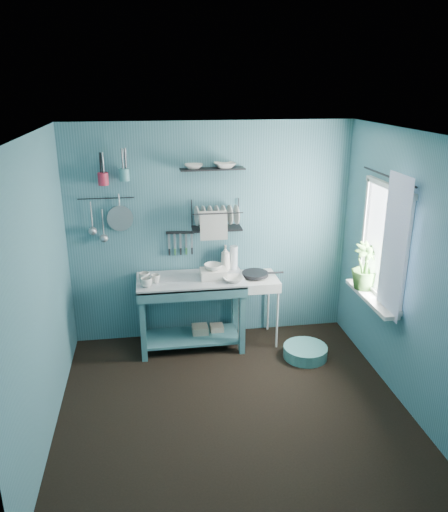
{
  "coord_description": "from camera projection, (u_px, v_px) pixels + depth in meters",
  "views": [
    {
      "loc": [
        -0.67,
        -3.91,
        2.89
      ],
      "look_at": [
        0.05,
        0.85,
        1.2
      ],
      "focal_mm": 35.0,
      "sensor_mm": 36.0,
      "label": 1
    }
  ],
  "objects": [
    {
      "name": "floor",
      "position": [
        232.0,
        406.0,
        4.7
      ],
      "size": [
        3.2,
        3.2,
        0.0
      ],
      "primitive_type": "plane",
      "color": "black",
      "rests_on": "ground"
    },
    {
      "name": "shelf_bowl_right",
      "position": [
        225.0,
        163.0,
        5.34
      ],
      "size": [
        0.25,
        0.25,
        0.06
      ],
      "primitive_type": "imported",
      "rotation": [
        0.0,
        0.0,
        0.07
      ],
      "color": "beige",
      "rests_on": "upper_shelf"
    },
    {
      "name": "tub_bowl",
      "position": [
        213.0,
        267.0,
        5.46
      ],
      "size": [
        0.2,
        0.19,
        0.06
      ],
      "primitive_type": "imported",
      "color": "beige",
      "rests_on": "wash_tub"
    },
    {
      "name": "dish_rack",
      "position": [
        217.0,
        215.0,
        5.49
      ],
      "size": [
        0.58,
        0.33,
        0.32
      ],
      "primitive_type": "cube",
      "rotation": [
        0.0,
        0.0,
        -0.17
      ],
      "color": "black",
      "rests_on": "wall_back"
    },
    {
      "name": "ceiling",
      "position": [
        234.0,
        134.0,
        3.87
      ],
      "size": [
        3.2,
        3.2,
        0.0
      ],
      "primitive_type": "plane",
      "rotation": [
        3.14,
        0.0,
        0.0
      ],
      "color": "silver",
      "rests_on": "ground"
    },
    {
      "name": "wall_right",
      "position": [
        407.0,
        273.0,
        4.51
      ],
      "size": [
        0.0,
        3.0,
        3.0
      ],
      "primitive_type": "plane",
      "rotation": [
        1.57,
        0.0,
        -1.57
      ],
      "color": "#376571",
      "rests_on": "ground"
    },
    {
      "name": "knife_strip",
      "position": [
        180.0,
        233.0,
        5.59
      ],
      "size": [
        0.32,
        0.04,
        0.03
      ],
      "primitive_type": "cube",
      "rotation": [
        0.0,
        0.0,
        -0.08
      ],
      "color": "black",
      "rests_on": "wall_back"
    },
    {
      "name": "floor_basin",
      "position": [
        305.0,
        352.0,
        5.51
      ],
      "size": [
        0.48,
        0.48,
        0.13
      ],
      "primitive_type": "cylinder",
      "color": "teal",
      "rests_on": "floor"
    },
    {
      "name": "utensil_cup_magenta",
      "position": [
        103.0,
        179.0,
        5.22
      ],
      "size": [
        0.11,
        0.11,
        0.13
      ],
      "primitive_type": "cylinder",
      "color": "#AF2037",
      "rests_on": "wall_back"
    },
    {
      "name": "window_glass",
      "position": [
        385.0,
        242.0,
        4.88
      ],
      "size": [
        0.0,
        1.1,
        1.1
      ],
      "primitive_type": "plane",
      "rotation": [
        1.57,
        0.0,
        1.57
      ],
      "color": "white",
      "rests_on": "wall_right"
    },
    {
      "name": "hook_rail",
      "position": [
        106.0,
        198.0,
        5.34
      ],
      "size": [
        0.6,
        0.01,
        0.01
      ],
      "primitive_type": "cylinder",
      "rotation": [
        0.0,
        1.57,
        0.0
      ],
      "color": "black",
      "rests_on": "wall_back"
    },
    {
      "name": "shelf_bowl_left",
      "position": [
        194.0,
        165.0,
        5.3
      ],
      "size": [
        0.22,
        0.22,
        0.05
      ],
      "primitive_type": "imported",
      "rotation": [
        0.0,
        0.0,
        -0.1
      ],
      "color": "beige",
      "rests_on": "upper_shelf"
    },
    {
      "name": "counter_bowl",
      "position": [
        233.0,
        279.0,
        5.41
      ],
      "size": [
        0.22,
        0.22,
        0.05
      ],
      "primitive_type": "imported",
      "color": "beige",
      "rests_on": "work_counter"
    },
    {
      "name": "windowsill",
      "position": [
        371.0,
        298.0,
        5.06
      ],
      "size": [
        0.16,
        0.95,
        0.04
      ],
      "primitive_type": "cube",
      "color": "silver",
      "rests_on": "wall_right"
    },
    {
      "name": "storage_tin_large",
      "position": [
        200.0,
        334.0,
        5.79
      ],
      "size": [
        0.18,
        0.18,
        0.22
      ],
      "primitive_type": "cube",
      "color": "gray",
      "rests_on": "floor"
    },
    {
      "name": "water_bottle",
      "position": [
        234.0,
        258.0,
        5.72
      ],
      "size": [
        0.09,
        0.09,
        0.28
      ],
      "primitive_type": "cylinder",
      "color": "silver",
      "rests_on": "work_counter"
    },
    {
      "name": "soap_bottle",
      "position": [
        225.0,
        258.0,
        5.69
      ],
      "size": [
        0.11,
        0.12,
        0.3
      ],
      "primitive_type": "imported",
      "color": "silver",
      "rests_on": "work_counter"
    },
    {
      "name": "frying_pan",
      "position": [
        255.0,
        274.0,
        5.64
      ],
      "size": [
        0.3,
        0.3,
        0.03
      ],
      "primitive_type": "cylinder",
      "color": "black",
      "rests_on": "hotplate_stand"
    },
    {
      "name": "wash_tub",
      "position": [
        213.0,
        274.0,
        5.49
      ],
      "size": [
        0.28,
        0.22,
        0.1
      ],
      "primitive_type": "cube",
      "color": "silver",
      "rests_on": "work_counter"
    },
    {
      "name": "potted_plant",
      "position": [
        365.0,
        266.0,
        5.17
      ],
      "size": [
        0.33,
        0.33,
        0.49
      ],
      "primitive_type": "imported",
      "rotation": [
        0.0,
        0.0,
        0.23
      ],
      "color": "#356327",
      "rests_on": "windowsill"
    },
    {
      "name": "curtain",
      "position": [
        394.0,
        247.0,
        4.57
      ],
      "size": [
        0.0,
        1.35,
        1.35
      ],
      "primitive_type": "plane",
      "rotation": [
        1.57,
        0.0,
        1.57
      ],
      "color": "white",
      "rests_on": "wall_right"
    },
    {
      "name": "mug_right",
      "position": [
        144.0,
        277.0,
        5.4
      ],
      "size": [
        0.17,
        0.17,
        0.1
      ],
      "primitive_type": "imported",
      "rotation": [
        0.0,
        0.0,
        1.05
      ],
      "color": "beige",
      "rests_on": "work_counter"
    },
    {
      "name": "curtain_rod",
      "position": [
        388.0,
        176.0,
        4.66
      ],
      "size": [
        0.02,
        1.05,
        0.02
      ],
      "primitive_type": "cylinder",
      "rotation": [
        1.57,
        0.0,
        0.0
      ],
      "color": "black",
      "rests_on": "wall_right"
    },
    {
      "name": "work_counter",
      "position": [
        191.0,
        313.0,
        5.63
      ],
      "size": [
        1.23,
        0.7,
        0.84
      ],
      "primitive_type": "cube",
      "rotation": [
        0.0,
        0.0,
        -0.1
      ],
      "color": "#34666E",
      "rests_on": "floor"
    },
    {
      "name": "colander",
      "position": [
        120.0,
        218.0,
        5.42
      ],
      "size": [
        0.28,
        0.03,
        0.28
      ],
      "primitive_type": "cylinder",
      "rotation": [
        1.54,
        0.0,
        0.0
      ],
      "color": "#9A9BA1",
      "rests_on": "wall_back"
    },
    {
      "name": "hotplate_stand",
      "position": [
        254.0,
        309.0,
        5.78
      ],
      "size": [
        0.56,
        0.56,
        0.79
      ],
      "primitive_type": "cube",
      "rotation": [
        0.0,
        0.0,
        -0.13
      ],
      "color": "silver",
      "rests_on": "floor"
    },
    {
      "name": "storage_tin_small",
      "position": [
        217.0,
        333.0,
        5.85
      ],
      "size": [
        0.15,
        0.15,
        0.2
      ],
      "primitive_type": "cube",
      "color": "gray",
      "rests_on": "floor"
    },
    {
      "name": "ladle_outer",
      "position": [
        91.0,
        215.0,
        5.37
      ],
      "size": [
        0.01,
        0.01,
        0.3
      ],
      "primitive_type": "cylinder",
      "color": "#9A9BA1",
      "rests_on": "wall_back"
    },
    {
      "name": "wall_back",
      "position": [
        211.0,
        233.0,
        5.68
      ],
      "size": [
        3.2,
        0.0,
        3.2
      ],
      "primitive_type": "plane",
      "rotation": [
        1.57,
        0.0,
        0.0
      ],
      "color": "#376571",
      "rests_on": "ground"
    },
    {
      "name": "ladle_inner",
      "position": [
        103.0,
        223.0,
        5.42
      ],
      "size": [
        0.01,
        0.01,
        0.3
      ],
      "primitive_type": "cylinder",
      "color": "#9A9BA1",
      "rests_on": "wall_back"
    },
    {
      "name": "mug_left",
      "position": [
        146.0,
        282.0,
        5.26
      ],
      "size": [
        0.12,
        0.12,
        0.1
      ],
      "primitive_type": "imported",
      "color": "beige",
      "rests_on": "work_counter"
    },
    {
      "name": "upper_shelf",
      "position": [
        212.0,
        169.0,
        5.34
      ],
      "size": [
        0.71,
        0.21,
        0.01
      ],
      "primitive_type": "cube",
      "rotation": [
        0.0,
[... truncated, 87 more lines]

